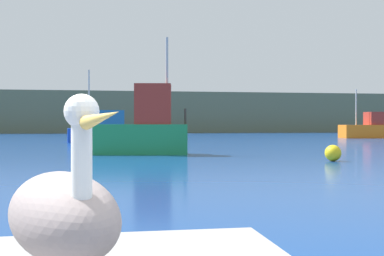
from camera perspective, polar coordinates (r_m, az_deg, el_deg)
hillside_backdrop at (r=79.58m, az=-9.67°, el=1.68°), size 140.00×16.15×6.00m
pelican at (r=2.58m, az=-14.42°, el=-9.33°), size 0.79×1.42×0.93m
fishing_boat_orange at (r=50.53m, az=20.31°, el=-0.05°), size 6.93×2.94×4.58m
fishing_boat_blue at (r=38.14m, az=-8.66°, el=-0.27°), size 7.96×2.99×5.37m
fishing_boat_green at (r=22.34m, az=-5.79°, el=-0.10°), size 4.68×1.92×5.20m
mooring_buoy at (r=18.93m, az=15.72°, el=-2.76°), size 0.60×0.60×0.60m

